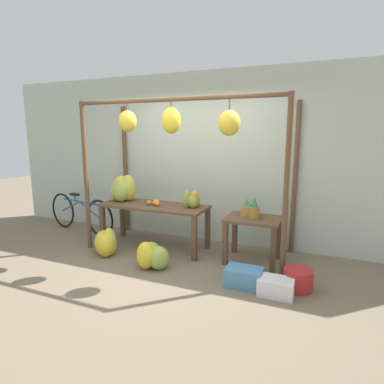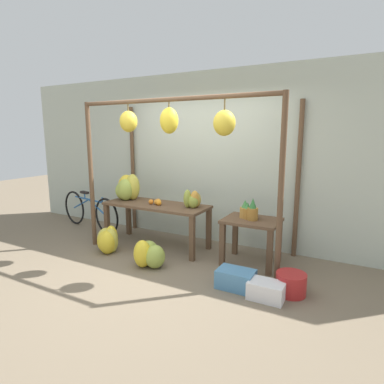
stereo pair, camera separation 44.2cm
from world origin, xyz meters
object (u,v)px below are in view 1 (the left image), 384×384
orange_pile (155,203)px  banana_pile_ground_right (152,256)px  pineapple_cluster (251,209)px  banana_pile_on_table (122,189)px  papaya_pile (193,200)px  banana_pile_ground_left (106,243)px  parked_bicycle (80,213)px  blue_bucket (298,279)px  fruit_crate_white (244,277)px  fruit_crate_purple (276,287)px

orange_pile → banana_pile_ground_right: size_ratio=0.45×
pineapple_cluster → banana_pile_on_table: bearing=179.6°
banana_pile_ground_right → papaya_pile: papaya_pile is taller
banana_pile_on_table → banana_pile_ground_left: bearing=-79.2°
banana_pile_ground_left → parked_bicycle: bearing=146.7°
blue_bucket → banana_pile_ground_left: bearing=179.9°
fruit_crate_white → fruit_crate_purple: 0.40m
parked_bicycle → banana_pile_ground_right: bearing=-24.0°
pineapple_cluster → banana_pile_ground_right: (-1.18, -0.77, -0.59)m
banana_pile_on_table → pineapple_cluster: 2.17m
banana_pile_on_table → fruit_crate_white: size_ratio=1.05×
pineapple_cluster → banana_pile_ground_right: pineapple_cluster is taller
banana_pile_ground_right → parked_bicycle: parked_bicycle is taller
orange_pile → fruit_crate_white: 1.87m
banana_pile_ground_right → papaya_pile: bearing=69.9°
orange_pile → pineapple_cluster: 1.50m
orange_pile → papaya_pile: (0.61, 0.08, 0.08)m
orange_pile → papaya_pile: size_ratio=0.87×
blue_bucket → parked_bicycle: bearing=168.9°
orange_pile → fruit_crate_white: (1.61, -0.72, -0.63)m
banana_pile_on_table → banana_pile_ground_right: bearing=-38.3°
banana_pile_ground_left → banana_pile_ground_right: (0.87, -0.14, -0.01)m
banana_pile_on_table → blue_bucket: banana_pile_on_table is taller
pineapple_cluster → parked_bicycle: 3.24m
pineapple_cluster → fruit_crate_white: (0.11, -0.79, -0.65)m
parked_bicycle → banana_pile_on_table: bearing=-6.7°
fruit_crate_purple → orange_pile: bearing=158.1°
orange_pile → fruit_crate_white: size_ratio=0.55×
banana_pile_ground_left → parked_bicycle: 1.40m
banana_pile_on_table → banana_pile_ground_right: size_ratio=0.86×
banana_pile_on_table → papaya_pile: (1.27, -0.01, -0.07)m
fruit_crate_purple → papaya_pile: bearing=147.7°
orange_pile → fruit_crate_purple: bearing=-21.9°
blue_bucket → parked_bicycle: parked_bicycle is taller
banana_pile_ground_left → parked_bicycle: parked_bicycle is taller
blue_bucket → banana_pile_on_table: bearing=167.4°
orange_pile → parked_bicycle: size_ratio=0.14×
parked_bicycle → fruit_crate_purple: bearing=-15.3°
papaya_pile → banana_pile_on_table: bearing=179.7°
banana_pile_on_table → blue_bucket: size_ratio=1.34×
orange_pile → banana_pile_ground_right: orange_pile is taller
pineapple_cluster → blue_bucket: (0.72, -0.63, -0.64)m
blue_bucket → fruit_crate_purple: 0.33m
banana_pile_ground_right → fruit_crate_purple: bearing=-3.8°
orange_pile → fruit_crate_purple: (2.00, -0.80, -0.64)m
banana_pile_on_table → papaya_pile: bearing=-0.3°
banana_pile_on_table → fruit_crate_purple: (2.67, -0.89, -0.79)m
pineapple_cluster → banana_pile_ground_left: (-2.04, -0.63, -0.57)m
papaya_pile → pineapple_cluster: bearing=-0.5°
banana_pile_ground_right → fruit_crate_white: banana_pile_ground_right is taller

